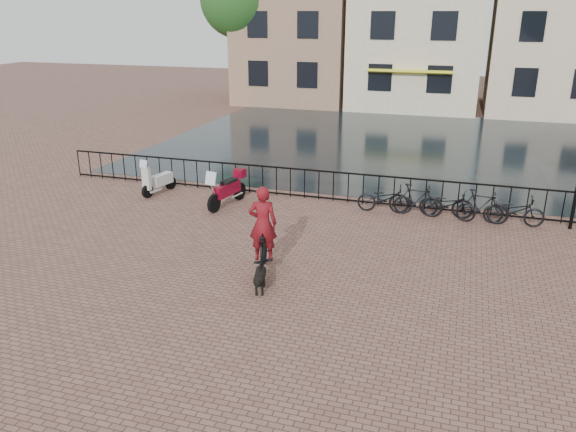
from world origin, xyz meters
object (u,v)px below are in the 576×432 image
(motorcycle, at_px, (227,186))
(cyclist, at_px, (263,236))
(scooter, at_px, (158,174))
(dog, at_px, (260,279))

(motorcycle, bearing_deg, cyclist, -45.89)
(motorcycle, xyz_separation_m, scooter, (-2.78, 0.50, -0.01))
(motorcycle, distance_m, scooter, 2.83)
(dog, bearing_deg, motorcycle, 105.13)
(cyclist, relative_size, scooter, 1.68)
(motorcycle, bearing_deg, scooter, -179.10)
(cyclist, bearing_deg, motorcycle, -72.08)
(cyclist, distance_m, motorcycle, 5.22)
(dog, relative_size, motorcycle, 0.48)
(dog, height_order, motorcycle, motorcycle)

